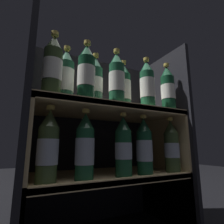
% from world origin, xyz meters
% --- Properties ---
extents(fridge_back_wall, '(0.69, 0.02, 0.85)m').
position_xyz_m(fridge_back_wall, '(0.00, 0.35, 0.43)').
color(fridge_back_wall, black).
rests_on(fridge_back_wall, ground_plane).
extents(fridge_side_left, '(0.02, 0.38, 0.85)m').
position_xyz_m(fridge_side_left, '(-0.33, 0.17, 0.43)').
color(fridge_side_left, black).
rests_on(fridge_side_left, ground_plane).
extents(fridge_side_right, '(0.02, 0.38, 0.85)m').
position_xyz_m(fridge_side_right, '(0.33, 0.17, 0.43)').
color(fridge_side_right, black).
rests_on(fridge_side_right, ground_plane).
extents(shelf_lower, '(0.65, 0.34, 0.25)m').
position_xyz_m(shelf_lower, '(0.00, 0.16, 0.20)').
color(shelf_lower, '#DBBC84').
rests_on(shelf_lower, ground_plane).
extents(shelf_upper, '(0.65, 0.34, 0.52)m').
position_xyz_m(shelf_upper, '(0.00, 0.16, 0.39)').
color(shelf_upper, '#DBBC84').
rests_on(shelf_upper, ground_plane).
extents(bottle_upper_front_0, '(0.07, 0.07, 0.24)m').
position_xyz_m(bottle_upper_front_0, '(-0.26, 0.05, 0.63)').
color(bottle_upper_front_0, '#384C28').
rests_on(bottle_upper_front_0, shelf_upper).
extents(bottle_upper_front_1, '(0.07, 0.07, 0.24)m').
position_xyz_m(bottle_upper_front_1, '(-0.14, 0.05, 0.63)').
color(bottle_upper_front_1, '#144228').
rests_on(bottle_upper_front_1, shelf_upper).
extents(bottle_upper_front_2, '(0.07, 0.07, 0.24)m').
position_xyz_m(bottle_upper_front_2, '(-0.01, 0.05, 0.63)').
color(bottle_upper_front_2, '#1E5638').
rests_on(bottle_upper_front_2, shelf_upper).
extents(bottle_upper_front_3, '(0.07, 0.07, 0.24)m').
position_xyz_m(bottle_upper_front_3, '(0.14, 0.05, 0.63)').
color(bottle_upper_front_3, '#1E5638').
rests_on(bottle_upper_front_3, shelf_upper).
extents(bottle_upper_front_4, '(0.07, 0.07, 0.24)m').
position_xyz_m(bottle_upper_front_4, '(0.27, 0.05, 0.63)').
color(bottle_upper_front_4, '#144228').
rests_on(bottle_upper_front_4, shelf_upper).
extents(bottle_upper_back_0, '(0.07, 0.07, 0.24)m').
position_xyz_m(bottle_upper_back_0, '(-0.20, 0.13, 0.63)').
color(bottle_upper_back_0, '#285B42').
rests_on(bottle_upper_back_0, shelf_upper).
extents(bottle_upper_back_1, '(0.07, 0.07, 0.24)m').
position_xyz_m(bottle_upper_back_1, '(-0.08, 0.13, 0.63)').
color(bottle_upper_back_1, '#285B42').
rests_on(bottle_upper_back_1, shelf_upper).
extents(bottle_upper_back_2, '(0.07, 0.07, 0.24)m').
position_xyz_m(bottle_upper_back_2, '(0.07, 0.13, 0.63)').
color(bottle_upper_back_2, '#1E5638').
rests_on(bottle_upper_back_2, shelf_upper).
extents(bottle_upper_back_3, '(0.07, 0.07, 0.24)m').
position_xyz_m(bottle_upper_back_3, '(0.21, 0.13, 0.63)').
color(bottle_upper_back_3, '#384C28').
rests_on(bottle_upper_back_3, shelf_upper).
extents(bottle_lower_front_0, '(0.07, 0.07, 0.24)m').
position_xyz_m(bottle_lower_front_0, '(-0.26, 0.05, 0.36)').
color(bottle_lower_front_0, '#384C28').
rests_on(bottle_lower_front_0, shelf_lower).
extents(bottle_lower_front_1, '(0.07, 0.07, 0.24)m').
position_xyz_m(bottle_lower_front_1, '(-0.14, 0.05, 0.36)').
color(bottle_lower_front_1, '#194C2D').
rests_on(bottle_lower_front_1, shelf_lower).
extents(bottle_lower_front_2, '(0.07, 0.07, 0.24)m').
position_xyz_m(bottle_lower_front_2, '(0.02, 0.05, 0.36)').
color(bottle_lower_front_2, '#194C2D').
rests_on(bottle_lower_front_2, shelf_lower).
extents(bottle_lower_front_3, '(0.07, 0.07, 0.24)m').
position_xyz_m(bottle_lower_front_3, '(0.12, 0.05, 0.36)').
color(bottle_lower_front_3, '#144228').
rests_on(bottle_lower_front_3, shelf_lower).
extents(bottle_lower_front_4, '(0.07, 0.07, 0.24)m').
position_xyz_m(bottle_lower_front_4, '(0.27, 0.05, 0.36)').
color(bottle_lower_front_4, '#384C28').
rests_on(bottle_lower_front_4, shelf_lower).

